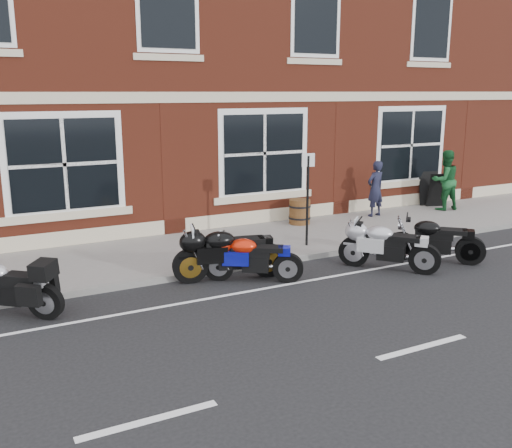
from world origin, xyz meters
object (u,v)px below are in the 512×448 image
Objects in this scene: moto_naked_black at (434,238)px; moto_sport_black at (227,251)px; parking_sign at (308,193)px; pedestrian_left at (375,189)px; moto_sport_red at (251,256)px; moto_sport_silver at (387,244)px; moto_touring_silver at (4,284)px; barrel_planter at (300,212)px; a_board_sign at (433,189)px; pedestrian_right at (445,180)px.

moto_sport_black is at bearing 121.26° from moto_naked_black.
pedestrian_left is at bearing 40.31° from parking_sign.
moto_sport_silver is (2.76, -0.63, 0.04)m from moto_sport_red.
barrel_planter is at bearing -27.77° from moto_touring_silver.
moto_touring_silver is 6.52m from parking_sign.
moto_touring_silver reaches higher than barrel_planter.
pedestrian_left is (9.77, 2.77, 0.37)m from moto_touring_silver.
parking_sign is at bearing 19.60° from pedestrian_left.
a_board_sign is 6.29m from parking_sign.
a_board_sign reaches higher than moto_sport_red.
a_board_sign is at bearing -0.74° from moto_naked_black.
moto_naked_black is at bearing -89.25° from moto_sport_black.
moto_touring_silver reaches higher than moto_sport_red.
parking_sign is at bearing -40.41° from moto_touring_silver.
barrel_planter is (7.40, 2.93, -0.09)m from moto_touring_silver.
pedestrian_right is 2.71× the size of barrel_planter.
pedestrian_right is 0.84× the size of parking_sign.
pedestrian_right is at bearing -37.60° from moto_touring_silver.
moto_sport_silver is at bearing 45.93° from pedestrian_left.
parking_sign is at bearing -53.81° from moto_sport_black.
moto_sport_red is 4.51m from barrel_planter.
parking_sign reaches higher than pedestrian_left.
moto_naked_black is 0.88× the size of pedestrian_right.
moto_sport_silver reaches higher than moto_naked_black.
moto_sport_black reaches higher than moto_sport_red.
pedestrian_left is 2.55m from a_board_sign.
barrel_planter is (0.35, 3.89, -0.08)m from moto_sport_silver.
moto_sport_silver reaches higher than moto_sport_red.
parking_sign is at bearing 86.72° from moto_naked_black.
moto_sport_black is 3.26m from moto_sport_silver.
moto_sport_black reaches higher than moto_sport_silver.
parking_sign is (-3.37, -1.76, 0.43)m from pedestrian_left.
parking_sign is (2.48, 1.06, 0.76)m from moto_sport_black.
moto_sport_red is at bearing -53.87° from moto_touring_silver.
moto_sport_red is 2.58× the size of barrel_planter.
pedestrian_left reaches higher than moto_sport_silver.
moto_sport_silver is at bearing 131.93° from moto_naked_black.
moto_sport_red is 1.61× the size of a_board_sign.
pedestrian_left is at bearing -51.18° from moto_sport_black.
pedestrian_right is 1.70× the size of a_board_sign.
pedestrian_right is (7.86, 2.86, 0.51)m from moto_sport_red.
moto_sport_red is 4.05m from moto_naked_black.
a_board_sign reaches higher than moto_sport_black.
moto_sport_red is 0.77× the size of moto_sport_black.
a_board_sign is (2.52, 0.33, -0.26)m from pedestrian_left.
pedestrian_left reaches higher than barrel_planter.
moto_touring_silver is 1.53× the size of a_board_sign.
pedestrian_right reaches higher than moto_touring_silver.
pedestrian_right is (12.15, 2.52, 0.47)m from moto_touring_silver.
pedestrian_left reaches higher than moto_touring_silver.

